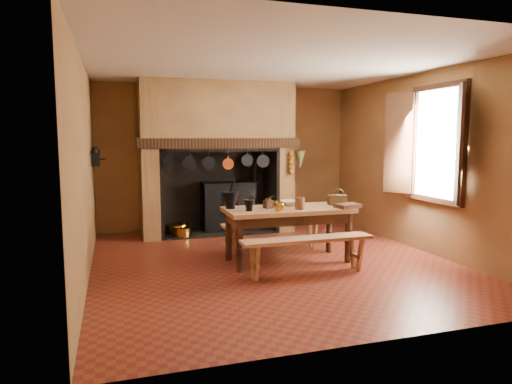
# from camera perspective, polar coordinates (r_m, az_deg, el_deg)

# --- Properties ---
(floor) EXTENTS (5.50, 5.50, 0.00)m
(floor) POSITION_cam_1_polar(r_m,az_deg,el_deg) (6.70, 2.03, -8.69)
(floor) COLOR brown
(floor) RESTS_ON ground
(ceiling) EXTENTS (5.50, 5.50, 0.00)m
(ceiling) POSITION_cam_1_polar(r_m,az_deg,el_deg) (6.53, 2.14, 15.70)
(ceiling) COLOR silver
(ceiling) RESTS_ON back_wall
(back_wall) EXTENTS (5.00, 0.02, 2.80)m
(back_wall) POSITION_cam_1_polar(r_m,az_deg,el_deg) (9.10, -3.70, 4.33)
(back_wall) COLOR olive
(back_wall) RESTS_ON floor
(wall_left) EXTENTS (0.02, 5.50, 2.80)m
(wall_left) POSITION_cam_1_polar(r_m,az_deg,el_deg) (6.11, -20.64, 2.72)
(wall_left) COLOR olive
(wall_left) RESTS_ON floor
(wall_right) EXTENTS (0.02, 5.50, 2.80)m
(wall_right) POSITION_cam_1_polar(r_m,az_deg,el_deg) (7.67, 20.03, 3.49)
(wall_right) COLOR olive
(wall_right) RESTS_ON floor
(wall_front) EXTENTS (5.00, 0.02, 2.80)m
(wall_front) POSITION_cam_1_polar(r_m,az_deg,el_deg) (3.99, 15.35, 0.98)
(wall_front) COLOR olive
(wall_front) RESTS_ON floor
(chimney_breast) EXTENTS (2.95, 0.96, 2.80)m
(chimney_breast) POSITION_cam_1_polar(r_m,az_deg,el_deg) (8.60, -4.98, 6.93)
(chimney_breast) COLOR olive
(chimney_breast) RESTS_ON floor
(iron_range) EXTENTS (1.12, 0.55, 1.60)m
(iron_range) POSITION_cam_1_polar(r_m,az_deg,el_deg) (8.89, -3.45, -1.66)
(iron_range) COLOR black
(iron_range) RESTS_ON floor
(hearth_pans) EXTENTS (0.51, 0.62, 0.20)m
(hearth_pans) POSITION_cam_1_polar(r_m,az_deg,el_deg) (8.55, -9.66, -4.73)
(hearth_pans) COLOR #B08028
(hearth_pans) RESTS_ON floor
(hanging_pans) EXTENTS (1.92, 0.29, 0.27)m
(hanging_pans) POSITION_cam_1_polar(r_m,az_deg,el_deg) (8.11, -4.46, 3.75)
(hanging_pans) COLOR black
(hanging_pans) RESTS_ON chimney_breast
(onion_string) EXTENTS (0.12, 0.10, 0.46)m
(onion_string) POSITION_cam_1_polar(r_m,az_deg,el_deg) (8.49, 4.43, 3.68)
(onion_string) COLOR #B16A20
(onion_string) RESTS_ON chimney_breast
(herb_bunch) EXTENTS (0.20, 0.20, 0.35)m
(herb_bunch) POSITION_cam_1_polar(r_m,az_deg,el_deg) (8.56, 5.56, 4.03)
(herb_bunch) COLOR #515629
(herb_bunch) RESTS_ON chimney_breast
(window) EXTENTS (0.39, 1.75, 1.76)m
(window) POSITION_cam_1_polar(r_m,az_deg,el_deg) (7.25, 21.09, 5.65)
(window) COLOR white
(window) RESTS_ON wall_right
(wall_coffee_mill) EXTENTS (0.23, 0.16, 0.31)m
(wall_coffee_mill) POSITION_cam_1_polar(r_m,az_deg,el_deg) (7.65, -19.43, 4.38)
(wall_coffee_mill) COLOR black
(wall_coffee_mill) RESTS_ON wall_left
(work_table) EXTENTS (1.82, 0.81, 0.79)m
(work_table) POSITION_cam_1_polar(r_m,az_deg,el_deg) (6.59, 4.03, -3.04)
(work_table) COLOR tan
(work_table) RESTS_ON floor
(bench_front) EXTENTS (1.77, 0.31, 0.50)m
(bench_front) POSITION_cam_1_polar(r_m,az_deg,el_deg) (6.02, 6.43, -6.85)
(bench_front) COLOR tan
(bench_front) RESTS_ON floor
(bench_back) EXTENTS (1.66, 0.29, 0.47)m
(bench_back) POSITION_cam_1_polar(r_m,az_deg,el_deg) (7.21, 2.23, -4.73)
(bench_back) COLOR tan
(bench_back) RESTS_ON floor
(mortar_large) EXTENTS (0.23, 0.23, 0.40)m
(mortar_large) POSITION_cam_1_polar(r_m,az_deg,el_deg) (6.47, -3.23, -0.91)
(mortar_large) COLOR black
(mortar_large) RESTS_ON work_table
(mortar_small) EXTENTS (0.16, 0.16, 0.27)m
(mortar_small) POSITION_cam_1_polar(r_m,az_deg,el_deg) (6.25, -0.86, -1.58)
(mortar_small) COLOR black
(mortar_small) RESTS_ON work_table
(coffee_grinder) EXTENTS (0.16, 0.14, 0.18)m
(coffee_grinder) POSITION_cam_1_polar(r_m,az_deg,el_deg) (6.50, 1.52, -1.45)
(coffee_grinder) COLOR #3C2113
(coffee_grinder) RESTS_ON work_table
(brass_mug_a) EXTENTS (0.09, 0.09, 0.08)m
(brass_mug_a) POSITION_cam_1_polar(r_m,az_deg,el_deg) (6.20, 2.69, -2.11)
(brass_mug_a) COLOR #B08028
(brass_mug_a) RESTS_ON work_table
(brass_mug_b) EXTENTS (0.10, 0.10, 0.10)m
(brass_mug_b) POSITION_cam_1_polar(r_m,az_deg,el_deg) (6.62, 2.37, -1.47)
(brass_mug_b) COLOR #B08028
(brass_mug_b) RESTS_ON work_table
(mixing_bowl) EXTENTS (0.32, 0.32, 0.08)m
(mixing_bowl) POSITION_cam_1_polar(r_m,az_deg,el_deg) (6.77, 4.41, -1.38)
(mixing_bowl) COLOR beige
(mixing_bowl) RESTS_ON work_table
(stoneware_crock) EXTENTS (0.14, 0.14, 0.17)m
(stoneware_crock) POSITION_cam_1_polar(r_m,az_deg,el_deg) (6.42, 5.49, -1.42)
(stoneware_crock) COLOR brown
(stoneware_crock) RESTS_ON work_table
(glass_jar) EXTENTS (0.10, 0.10, 0.16)m
(glass_jar) POSITION_cam_1_polar(r_m,az_deg,el_deg) (6.90, 10.29, -0.98)
(glass_jar) COLOR beige
(glass_jar) RESTS_ON work_table
(wicker_basket) EXTENTS (0.30, 0.24, 0.25)m
(wicker_basket) POSITION_cam_1_polar(r_m,az_deg,el_deg) (6.94, 10.12, -0.90)
(wicker_basket) COLOR #4A2D16
(wicker_basket) RESTS_ON work_table
(wooden_tray) EXTENTS (0.38, 0.30, 0.06)m
(wooden_tray) POSITION_cam_1_polar(r_m,az_deg,el_deg) (6.66, 11.41, -1.71)
(wooden_tray) COLOR #3C2113
(wooden_tray) RESTS_ON work_table
(brass_cup) EXTENTS (0.18, 0.18, 0.11)m
(brass_cup) POSITION_cam_1_polar(r_m,az_deg,el_deg) (6.28, 2.93, -1.85)
(brass_cup) COLOR #B08028
(brass_cup) RESTS_ON work_table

